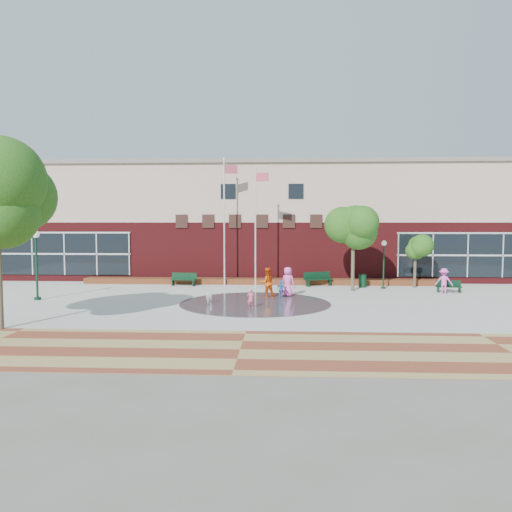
{
  "coord_description": "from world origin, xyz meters",
  "views": [
    {
      "loc": [
        1.47,
        -24.48,
        4.59
      ],
      "look_at": [
        0.0,
        4.0,
        2.6
      ],
      "focal_mm": 35.0,
      "sensor_mm": 36.0,
      "label": 1
    }
  ],
  "objects_px": {
    "flagpole_left": "(225,215)",
    "trash_can": "(363,281)",
    "bench_left": "(184,282)",
    "child_splash": "(251,299)",
    "flagpole_right": "(256,221)"
  },
  "relations": [
    {
      "from": "trash_can",
      "to": "child_splash",
      "type": "xyz_separation_m",
      "value": [
        -7.23,
        -8.62,
        0.04
      ]
    },
    {
      "from": "bench_left",
      "to": "trash_can",
      "type": "relative_size",
      "value": 2.01
    },
    {
      "from": "flagpole_right",
      "to": "child_splash",
      "type": "relative_size",
      "value": 8.05
    },
    {
      "from": "flagpole_right",
      "to": "child_splash",
      "type": "bearing_deg",
      "value": -71.24
    },
    {
      "from": "child_splash",
      "to": "flagpole_left",
      "type": "bearing_deg",
      "value": -81.27
    },
    {
      "from": "bench_left",
      "to": "child_splash",
      "type": "xyz_separation_m",
      "value": [
        5.34,
        -8.84,
        0.22
      ]
    },
    {
      "from": "flagpole_left",
      "to": "child_splash",
      "type": "bearing_deg",
      "value": -93.8
    },
    {
      "from": "flagpole_left",
      "to": "trash_can",
      "type": "xyz_separation_m",
      "value": [
        9.64,
        -0.62,
        -4.56
      ]
    },
    {
      "from": "flagpole_left",
      "to": "bench_left",
      "type": "bearing_deg",
      "value": 169.48
    },
    {
      "from": "flagpole_left",
      "to": "child_splash",
      "type": "xyz_separation_m",
      "value": [
        2.41,
        -9.24,
        -4.52
      ]
    },
    {
      "from": "flagpole_right",
      "to": "trash_can",
      "type": "relative_size",
      "value": 8.79
    },
    {
      "from": "flagpole_right",
      "to": "flagpole_left",
      "type": "bearing_deg",
      "value": 162.42
    },
    {
      "from": "flagpole_left",
      "to": "trash_can",
      "type": "bearing_deg",
      "value": -22.09
    },
    {
      "from": "bench_left",
      "to": "child_splash",
      "type": "bearing_deg",
      "value": -51.31
    },
    {
      "from": "flagpole_left",
      "to": "flagpole_right",
      "type": "xyz_separation_m",
      "value": [
        2.3,
        -1.65,
        -0.41
      ]
    }
  ]
}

